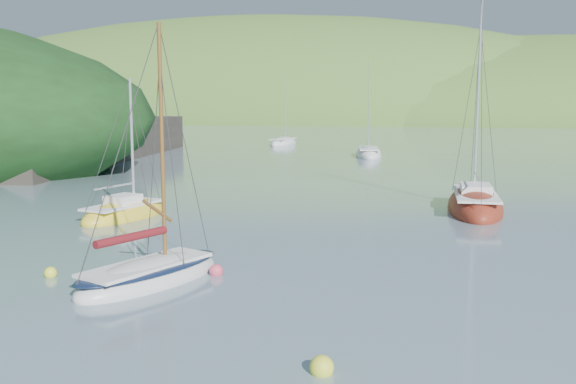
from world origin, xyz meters
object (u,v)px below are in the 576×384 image
(daysailer_white, at_px, (150,276))
(sloop_red, at_px, (475,207))
(sailboat_yellow, at_px, (125,214))
(distant_sloop_a, at_px, (368,155))
(distant_sloop_c, at_px, (283,144))

(daysailer_white, relative_size, sloop_red, 0.73)
(daysailer_white, bearing_deg, sailboat_yellow, 143.23)
(daysailer_white, bearing_deg, distant_sloop_a, 110.05)
(sloop_red, relative_size, distant_sloop_a, 1.13)
(daysailer_white, relative_size, sailboat_yellow, 1.17)
(daysailer_white, height_order, distant_sloop_a, distant_sloop_a)
(distant_sloop_a, bearing_deg, distant_sloop_c, 121.54)
(daysailer_white, xyz_separation_m, sloop_red, (9.02, 15.46, 0.02))
(distant_sloop_a, bearing_deg, sloop_red, -82.81)
(sailboat_yellow, bearing_deg, daysailer_white, -44.96)
(sailboat_yellow, xyz_separation_m, distant_sloop_c, (-7.19, 48.11, -0.01))
(sloop_red, relative_size, distant_sloop_c, 1.24)
(sailboat_yellow, bearing_deg, distant_sloop_a, 92.08)
(daysailer_white, distance_m, distant_sloop_c, 58.71)
(distant_sloop_a, relative_size, distant_sloop_c, 1.10)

